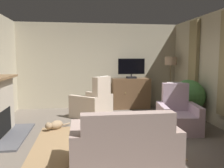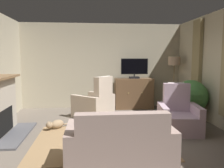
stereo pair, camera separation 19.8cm
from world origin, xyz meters
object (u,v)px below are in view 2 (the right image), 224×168
(tv_cabinet, at_px, (134,94))
(potted_plant_on_hearth_side, at_px, (191,97))
(tv_remote, at_px, (106,116))
(armchair_facing_sofa, at_px, (179,117))
(coffee_table, at_px, (119,120))
(floor_lamp, at_px, (174,65))
(sofa_floral, at_px, (120,147))
(cat, at_px, (56,124))
(television, at_px, (134,68))
(armchair_in_far_corner, at_px, (95,105))

(tv_cabinet, xyz_separation_m, potted_plant_on_hearth_side, (1.20, -1.61, 0.15))
(tv_remote, bearing_deg, armchair_facing_sofa, 51.66)
(coffee_table, bearing_deg, tv_cabinet, 72.76)
(tv_cabinet, bearing_deg, coffee_table, -107.24)
(coffee_table, xyz_separation_m, armchair_facing_sofa, (1.39, 0.25, -0.04))
(armchair_facing_sofa, height_order, floor_lamp, floor_lamp)
(sofa_floral, bearing_deg, potted_plant_on_hearth_side, 47.71)
(tv_remote, relative_size, cat, 0.32)
(tv_remote, bearing_deg, floor_lamp, 92.95)
(tv_cabinet, bearing_deg, cat, -137.87)
(armchair_facing_sofa, relative_size, potted_plant_on_hearth_side, 1.00)
(tv_cabinet, height_order, cat, tv_cabinet)
(potted_plant_on_hearth_side, bearing_deg, tv_remote, -156.56)
(television, relative_size, coffee_table, 0.84)
(television, bearing_deg, potted_plant_on_hearth_side, -52.32)
(television, height_order, sofa_floral, television)
(tv_cabinet, relative_size, sofa_floral, 0.77)
(tv_remote, height_order, armchair_facing_sofa, armchair_facing_sofa)
(potted_plant_on_hearth_side, bearing_deg, floor_lamp, 87.27)
(armchair_in_far_corner, distance_m, floor_lamp, 2.90)
(coffee_table, relative_size, armchair_in_far_corner, 0.82)
(tv_remote, xyz_separation_m, floor_lamp, (2.37, 2.42, 0.99))
(coffee_table, bearing_deg, armchair_in_far_corner, 104.67)
(tv_cabinet, xyz_separation_m, floor_lamp, (1.27, -0.19, 0.94))
(television, distance_m, cat, 3.23)
(television, height_order, potted_plant_on_hearth_side, television)
(coffee_table, height_order, armchair_facing_sofa, armchair_facing_sofa)
(coffee_table, height_order, tv_remote, tv_remote)
(armchair_facing_sofa, bearing_deg, television, 102.56)
(television, bearing_deg, sofa_floral, -104.01)
(sofa_floral, bearing_deg, floor_lamp, 59.48)
(armchair_in_far_corner, xyz_separation_m, armchair_facing_sofa, (1.84, -1.49, -0.02))
(sofa_floral, distance_m, floor_lamp, 4.60)
(potted_plant_on_hearth_side, bearing_deg, armchair_facing_sofa, -127.24)
(armchair_in_far_corner, relative_size, cat, 2.34)
(armchair_in_far_corner, bearing_deg, television, 35.91)
(coffee_table, height_order, sofa_floral, sofa_floral)
(coffee_table, xyz_separation_m, sofa_floral, (-0.14, -1.30, -0.06))
(sofa_floral, relative_size, cat, 2.98)
(armchair_facing_sofa, bearing_deg, tv_cabinet, 102.30)
(floor_lamp, bearing_deg, tv_cabinet, 171.67)
(television, height_order, cat, television)
(armchair_in_far_corner, bearing_deg, coffee_table, -75.33)
(tv_cabinet, relative_size, coffee_table, 1.20)
(potted_plant_on_hearth_side, distance_m, floor_lamp, 1.64)
(potted_plant_on_hearth_side, relative_size, floor_lamp, 0.64)
(potted_plant_on_hearth_side, xyz_separation_m, floor_lamp, (0.07, 1.43, 0.80))
(sofa_floral, height_order, cat, sofa_floral)
(tv_cabinet, distance_m, tv_remote, 2.83)
(coffee_table, height_order, armchair_in_far_corner, armchair_in_far_corner)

